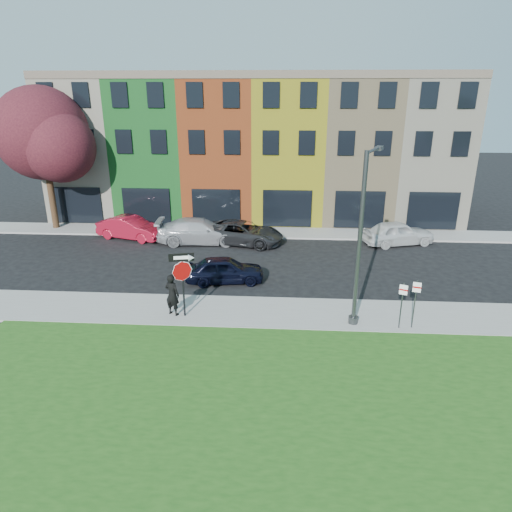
# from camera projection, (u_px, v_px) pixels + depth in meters

# --- Properties ---
(ground) EXTENTS (120.00, 120.00, 0.00)m
(ground) POSITION_uv_depth(u_px,v_px,m) (286.00, 351.00, 17.29)
(ground) COLOR black
(ground) RESTS_ON ground
(sidewalk_near) EXTENTS (40.00, 3.00, 0.12)m
(sidewalk_near) POSITION_uv_depth(u_px,v_px,m) (332.00, 315.00, 19.96)
(sidewalk_near) COLOR gray
(sidewalk_near) RESTS_ON ground
(sidewalk_far) EXTENTS (40.00, 2.40, 0.12)m
(sidewalk_far) POSITION_uv_depth(u_px,v_px,m) (243.00, 232.00, 31.51)
(sidewalk_far) COLOR gray
(sidewalk_far) RESTS_ON ground
(rowhouse_block) EXTENTS (30.00, 10.12, 10.00)m
(rowhouse_block) POSITION_uv_depth(u_px,v_px,m) (256.00, 149.00, 35.58)
(rowhouse_block) COLOR beige
(rowhouse_block) RESTS_ON ground
(stop_sign) EXTENTS (1.03, 0.26, 2.86)m
(stop_sign) POSITION_uv_depth(u_px,v_px,m) (182.00, 272.00, 19.04)
(stop_sign) COLOR black
(stop_sign) RESTS_ON sidewalk_near
(man) EXTENTS (1.00, 0.93, 1.87)m
(man) POSITION_uv_depth(u_px,v_px,m) (172.00, 295.00, 19.56)
(man) COLOR black
(man) RESTS_ON sidewalk_near
(sedan_near) EXTENTS (2.67, 4.41, 1.36)m
(sedan_near) POSITION_uv_depth(u_px,v_px,m) (225.00, 270.00, 23.29)
(sedan_near) COLOR black
(sedan_near) RESTS_ON ground
(parked_car_red) EXTENTS (4.01, 5.34, 1.48)m
(parked_car_red) POSITION_uv_depth(u_px,v_px,m) (131.00, 228.00, 30.10)
(parked_car_red) COLOR maroon
(parked_car_red) RESTS_ON ground
(parked_car_silver) EXTENTS (3.09, 5.81, 1.58)m
(parked_car_silver) POSITION_uv_depth(u_px,v_px,m) (200.00, 231.00, 29.24)
(parked_car_silver) COLOR #9E9EA3
(parked_car_silver) RESTS_ON ground
(parked_car_dark) EXTENTS (4.64, 6.29, 1.46)m
(parked_car_dark) POSITION_uv_depth(u_px,v_px,m) (242.00, 233.00, 29.11)
(parked_car_dark) COLOR black
(parked_car_dark) RESTS_ON ground
(parked_car_white) EXTENTS (4.14, 5.42, 1.53)m
(parked_car_white) POSITION_uv_depth(u_px,v_px,m) (398.00, 233.00, 28.94)
(parked_car_white) COLOR silver
(parked_car_white) RESTS_ON ground
(street_lamp) EXTENTS (1.24, 2.44, 7.12)m
(street_lamp) POSITION_uv_depth(u_px,v_px,m) (361.00, 240.00, 18.09)
(street_lamp) COLOR #414345
(street_lamp) RESTS_ON sidewalk_near
(parking_sign_a) EXTENTS (0.30, 0.15, 1.99)m
(parking_sign_a) POSITION_uv_depth(u_px,v_px,m) (402.00, 300.00, 18.31)
(parking_sign_a) COLOR #414345
(parking_sign_a) RESTS_ON sidewalk_near
(parking_sign_b) EXTENTS (0.31, 0.13, 2.11)m
(parking_sign_b) POSITION_uv_depth(u_px,v_px,m) (415.00, 298.00, 18.31)
(parking_sign_b) COLOR #414345
(parking_sign_b) RESTS_ON sidewalk_near
(tree_purple) EXTENTS (7.34, 6.42, 9.54)m
(tree_purple) POSITION_uv_depth(u_px,v_px,m) (44.00, 136.00, 30.30)
(tree_purple) COLOR black
(tree_purple) RESTS_ON sidewalk_far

